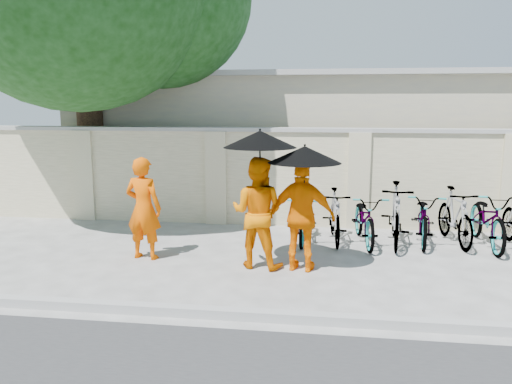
# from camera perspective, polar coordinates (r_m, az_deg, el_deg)

# --- Properties ---
(ground) EXTENTS (80.00, 80.00, 0.00)m
(ground) POSITION_cam_1_polar(r_m,az_deg,el_deg) (7.86, -2.05, -9.09)
(ground) COLOR #B0AEAB
(kerb) EXTENTS (40.00, 0.16, 0.12)m
(kerb) POSITION_cam_1_polar(r_m,az_deg,el_deg) (6.28, -4.76, -13.59)
(kerb) COLOR #999997
(kerb) RESTS_ON ground
(compound_wall) EXTENTS (20.00, 0.30, 2.00)m
(compound_wall) POSITION_cam_1_polar(r_m,az_deg,el_deg) (10.64, 6.19, 1.47)
(compound_wall) COLOR beige
(compound_wall) RESTS_ON ground
(building_behind) EXTENTS (14.00, 6.00, 3.20)m
(building_behind) POSITION_cam_1_polar(r_m,az_deg,el_deg) (14.37, 10.69, 5.99)
(building_behind) COLOR #B9AF8B
(building_behind) RESTS_ON ground
(monk_left) EXTENTS (0.68, 0.50, 1.72)m
(monk_left) POSITION_cam_1_polar(r_m,az_deg,el_deg) (8.51, -12.73, -1.83)
(monk_left) COLOR #F25600
(monk_left) RESTS_ON ground
(monk_center) EXTENTS (0.98, 0.84, 1.77)m
(monk_center) POSITION_cam_1_polar(r_m,az_deg,el_deg) (7.87, 0.16, -2.36)
(monk_center) COLOR orange
(monk_center) RESTS_ON ground
(parasol_center) EXTENTS (1.13, 1.13, 1.17)m
(parasol_center) POSITION_cam_1_polar(r_m,az_deg,el_deg) (7.62, 0.46, 6.06)
(parasol_center) COLOR black
(parasol_center) RESTS_ON ground
(monk_right) EXTENTS (1.08, 0.61, 1.73)m
(monk_right) POSITION_cam_1_polar(r_m,az_deg,el_deg) (7.73, 5.34, -2.79)
(monk_right) COLOR #FA7400
(monk_right) RESTS_ON ground
(parasol_right) EXTENTS (1.11, 1.11, 0.98)m
(parasol_right) POSITION_cam_1_polar(r_m,az_deg,el_deg) (7.49, 5.59, 4.29)
(parasol_right) COLOR black
(parasol_right) RESTS_ON ground
(bike_0) EXTENTS (0.67, 1.71, 0.88)m
(bike_0) POSITION_cam_1_polar(r_m,az_deg,el_deg) (9.49, 5.69, -3.00)
(bike_0) COLOR #AFAFAF
(bike_0) RESTS_ON ground
(bike_1) EXTENTS (0.58, 1.68, 1.00)m
(bike_1) POSITION_cam_1_polar(r_m,az_deg,el_deg) (9.48, 9.03, -2.73)
(bike_1) COLOR #AFAFAF
(bike_1) RESTS_ON ground
(bike_2) EXTENTS (0.80, 1.86, 0.95)m
(bike_2) POSITION_cam_1_polar(r_m,az_deg,el_deg) (9.47, 12.36, -3.00)
(bike_2) COLOR #AFAFAF
(bike_2) RESTS_ON ground
(bike_3) EXTENTS (0.72, 1.95, 1.14)m
(bike_3) POSITION_cam_1_polar(r_m,az_deg,el_deg) (9.53, 15.67, -2.46)
(bike_3) COLOR #AFAFAF
(bike_3) RESTS_ON ground
(bike_4) EXTENTS (0.89, 1.92, 0.97)m
(bike_4) POSITION_cam_1_polar(r_m,az_deg,el_deg) (9.83, 18.67, -2.77)
(bike_4) COLOR #AFAFAF
(bike_4) RESTS_ON ground
(bike_5) EXTENTS (0.67, 1.78, 1.04)m
(bike_5) POSITION_cam_1_polar(r_m,az_deg,el_deg) (9.95, 21.79, -2.59)
(bike_5) COLOR #AFAFAF
(bike_5) RESTS_ON ground
(bike_6) EXTENTS (0.70, 1.98, 1.04)m
(bike_6) POSITION_cam_1_polar(r_m,az_deg,el_deg) (9.99, 25.00, -2.78)
(bike_6) COLOR #AFAFAF
(bike_6) RESTS_ON ground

